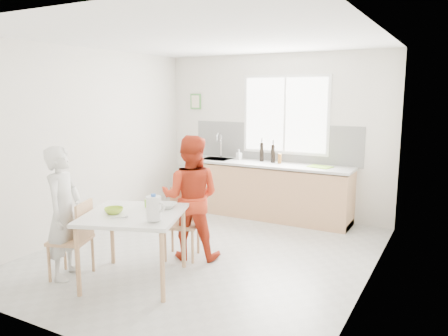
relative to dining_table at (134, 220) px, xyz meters
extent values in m
plane|color=#B7B7B2|center=(0.27, 1.07, -0.70)|extent=(4.50, 4.50, 0.00)
plane|color=silver|center=(0.27, 3.32, 0.65)|extent=(4.00, 0.00, 4.00)
plane|color=silver|center=(0.27, -1.18, 0.65)|extent=(4.00, 0.00, 4.00)
plane|color=silver|center=(-1.73, 1.07, 0.65)|extent=(0.00, 4.50, 4.50)
plane|color=silver|center=(2.27, 1.07, 0.65)|extent=(0.00, 4.50, 4.50)
plane|color=white|center=(0.27, 1.07, 2.00)|extent=(4.50, 4.50, 0.00)
cube|color=white|center=(0.47, 3.31, 1.00)|extent=(1.50, 0.03, 1.30)
cube|color=white|center=(0.47, 3.29, 1.00)|extent=(1.40, 0.02, 1.20)
cube|color=white|center=(0.47, 3.28, 1.00)|extent=(0.03, 0.03, 1.20)
cube|color=white|center=(0.27, 3.31, 0.53)|extent=(3.00, 0.02, 0.65)
cube|color=#4B9343|center=(-1.28, 3.31, 1.20)|extent=(0.22, 0.02, 0.28)
cube|color=beige|center=(-1.28, 3.30, 1.20)|extent=(0.16, 0.01, 0.22)
cube|color=tan|center=(0.27, 3.02, -0.27)|extent=(2.80, 0.60, 0.86)
cube|color=#3F3326|center=(0.27, 3.02, -0.65)|extent=(2.80, 0.54, 0.10)
cube|color=silver|center=(0.27, 3.02, 0.20)|extent=(2.84, 0.64, 0.04)
cube|color=#A5A5AA|center=(-0.68, 3.02, 0.21)|extent=(0.50, 0.40, 0.03)
cylinder|color=silver|center=(-0.68, 3.18, 0.40)|extent=(0.02, 0.02, 0.36)
torus|color=silver|center=(-0.68, 3.11, 0.58)|extent=(0.02, 0.18, 0.18)
cube|color=silver|center=(0.00, 0.00, 0.06)|extent=(1.30, 1.30, 0.04)
cylinder|color=tan|center=(-0.26, -0.57, -0.34)|extent=(0.05, 0.05, 0.72)
cylinder|color=tan|center=(-0.57, 0.26, -0.34)|extent=(0.05, 0.05, 0.72)
cylinder|color=tan|center=(0.57, -0.26, -0.34)|extent=(0.05, 0.05, 0.72)
cylinder|color=tan|center=(0.26, 0.57, -0.34)|extent=(0.05, 0.05, 0.72)
cube|color=tan|center=(-0.70, -0.26, -0.26)|extent=(0.52, 0.52, 0.04)
cube|color=tan|center=(-0.53, -0.20, -0.03)|extent=(0.16, 0.37, 0.42)
cylinder|color=tan|center=(-0.93, -0.16, -0.49)|extent=(0.03, 0.03, 0.41)
cylinder|color=tan|center=(-0.81, -0.48, -0.49)|extent=(0.03, 0.03, 0.41)
cylinder|color=tan|center=(-0.60, -0.04, -0.49)|extent=(0.03, 0.03, 0.41)
cylinder|color=tan|center=(-0.48, -0.36, -0.49)|extent=(0.03, 0.03, 0.41)
cube|color=tan|center=(0.07, 0.82, -0.27)|extent=(0.52, 0.52, 0.04)
cube|color=tan|center=(0.00, 1.00, -0.04)|extent=(0.37, 0.16, 0.42)
cylinder|color=tan|center=(-0.03, 0.60, -0.49)|extent=(0.03, 0.03, 0.41)
cylinder|color=tan|center=(0.29, 0.72, -0.49)|extent=(0.03, 0.03, 0.41)
cylinder|color=tan|center=(-0.15, 0.93, -0.49)|extent=(0.03, 0.03, 0.41)
cylinder|color=tan|center=(0.17, 1.05, -0.49)|extent=(0.03, 0.03, 0.41)
imported|color=silver|center=(-0.76, -0.28, 0.05)|extent=(0.52, 0.63, 1.49)
imported|color=red|center=(0.16, 0.90, 0.08)|extent=(0.91, 0.81, 1.55)
imported|color=#A3CE2F|center=(-0.17, -0.12, 0.11)|extent=(0.26, 0.26, 0.06)
imported|color=silver|center=(0.19, 0.34, 0.11)|extent=(0.29, 0.29, 0.06)
cylinder|color=white|center=(0.40, -0.15, 0.22)|extent=(0.15, 0.15, 0.24)
cylinder|color=blue|center=(0.40, -0.15, 0.35)|extent=(0.05, 0.05, 0.03)
torus|color=white|center=(0.47, -0.15, 0.24)|extent=(0.12, 0.06, 0.11)
cube|color=#86D932|center=(0.00, 0.30, 0.13)|extent=(0.13, 0.13, 0.09)
cylinder|color=#A5A5AA|center=(0.00, -0.23, 0.09)|extent=(0.13, 0.11, 0.01)
cube|color=#8ED731|center=(1.16, 3.04, 0.23)|extent=(0.40, 0.32, 0.01)
cylinder|color=black|center=(0.13, 3.14, 0.38)|extent=(0.07, 0.07, 0.32)
cylinder|color=black|center=(0.35, 3.10, 0.37)|extent=(0.07, 0.07, 0.30)
cylinder|color=brown|center=(0.48, 3.06, 0.30)|extent=(0.06, 0.06, 0.16)
imported|color=#999999|center=(-0.29, 3.13, 0.31)|extent=(0.10, 0.10, 0.18)
camera|label=1|loc=(3.06, -3.54, 1.37)|focal=35.00mm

